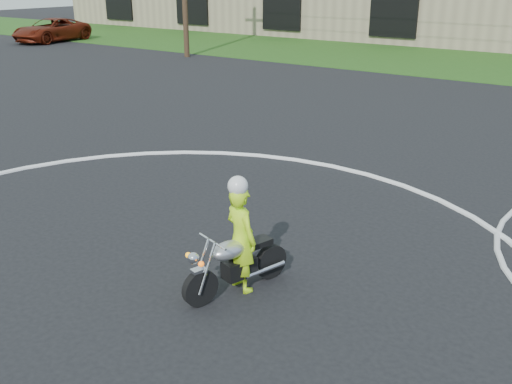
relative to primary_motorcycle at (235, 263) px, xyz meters
The scene contains 5 objects.
grass_strip 23.74m from the primary_motorcycle, 93.55° to the left, with size 120.00×10.00×0.02m, color #1E4714.
course_markings 1.33m from the primary_motorcycle, 56.01° to the left, with size 19.05×19.05×0.12m.
primary_motorcycle is the anchor object (origin of this frame).
rider_primary_grp 0.40m from the primary_motorcycle, 87.27° to the left, with size 0.65×0.52×1.70m.
pickup_grp 33.62m from the primary_motorcycle, 147.51° to the left, with size 2.98×5.46×1.45m.
Camera 1 is at (5.72, -2.27, 4.22)m, focal length 40.00 mm.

